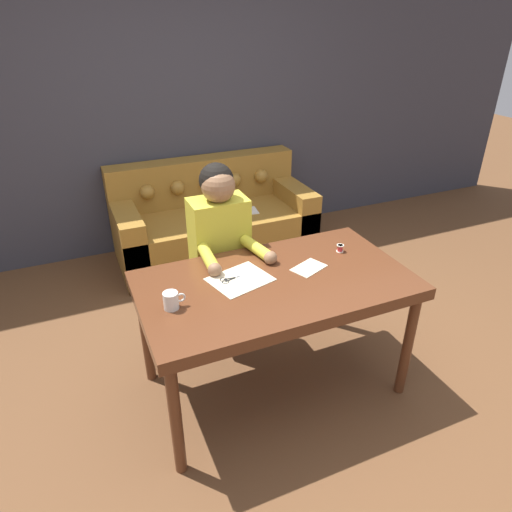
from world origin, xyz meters
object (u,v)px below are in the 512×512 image
at_px(scissors, 231,279).
at_px(mug, 171,300).
at_px(thread_spool, 340,248).
at_px(couch, 213,223).
at_px(person, 221,258).
at_px(dining_table, 275,291).

bearing_deg(scissors, mug, -159.55).
bearing_deg(scissors, thread_spool, 3.29).
relative_size(couch, mug, 15.72).
distance_m(person, scissors, 0.48).
xyz_separation_m(couch, thread_spool, (0.27, -1.68, 0.48)).
height_order(scissors, thread_spool, thread_spool).
height_order(scissors, mug, mug).
distance_m(couch, thread_spool, 1.77).
bearing_deg(thread_spool, scissors, -176.71).
height_order(dining_table, thread_spool, thread_spool).
distance_m(couch, scissors, 1.84).
bearing_deg(dining_table, person, 102.79).
distance_m(mug, thread_spool, 1.11).
height_order(dining_table, couch, couch).
height_order(mug, thread_spool, mug).
relative_size(person, scissors, 6.32).
bearing_deg(dining_table, scissors, 155.71).
relative_size(dining_table, couch, 0.84).
height_order(dining_table, mug, mug).
bearing_deg(person, thread_spool, -33.45).
xyz_separation_m(dining_table, thread_spool, (0.50, 0.14, 0.10)).
relative_size(person, mug, 11.31).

